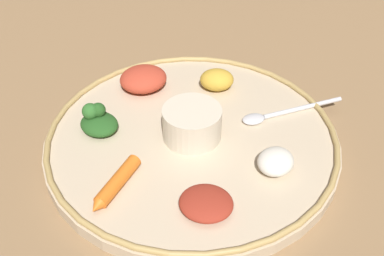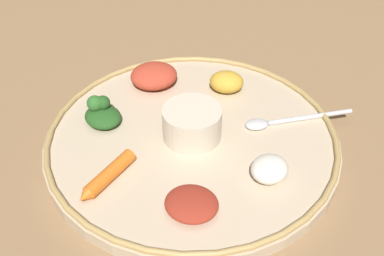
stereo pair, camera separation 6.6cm
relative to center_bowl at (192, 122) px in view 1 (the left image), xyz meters
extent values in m
plane|color=olive|center=(0.00, 0.00, -0.04)|extent=(2.40, 2.40, 0.00)
cylinder|color=#C6B293|center=(0.00, 0.00, -0.03)|extent=(0.41, 0.41, 0.02)
torus|color=tan|center=(0.00, 0.00, -0.02)|extent=(0.41, 0.41, 0.01)
cylinder|color=beige|center=(0.00, 0.00, 0.00)|extent=(0.08, 0.08, 0.05)
cylinder|color=maroon|center=(0.00, 0.00, 0.02)|extent=(0.07, 0.07, 0.01)
ellipsoid|color=silver|center=(0.03, 0.09, -0.02)|extent=(0.03, 0.04, 0.01)
cylinder|color=silver|center=(0.05, 0.17, -0.02)|extent=(0.05, 0.13, 0.01)
ellipsoid|color=#23511E|center=(-0.09, -0.10, -0.01)|extent=(0.07, 0.06, 0.02)
sphere|color=#2D6628|center=(-0.10, -0.10, 0.00)|extent=(0.02, 0.02, 0.02)
sphere|color=#23511E|center=(-0.10, -0.09, 0.00)|extent=(0.02, 0.02, 0.02)
cylinder|color=orange|center=(0.02, -0.13, -0.02)|extent=(0.05, 0.08, 0.02)
cone|color=orange|center=(0.04, -0.17, -0.02)|extent=(0.02, 0.02, 0.02)
ellipsoid|color=#B73D28|center=(-0.14, 0.01, -0.01)|extent=(0.09, 0.09, 0.03)
ellipsoid|color=gold|center=(-0.07, 0.10, -0.01)|extent=(0.07, 0.07, 0.03)
ellipsoid|color=silver|center=(0.12, 0.04, -0.01)|extent=(0.06, 0.06, 0.03)
ellipsoid|color=maroon|center=(0.11, -0.07, -0.02)|extent=(0.09, 0.09, 0.02)
camera|label=1|loc=(0.40, -0.31, 0.42)|focal=44.57mm
camera|label=2|loc=(0.44, -0.26, 0.42)|focal=44.57mm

